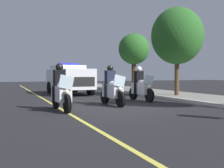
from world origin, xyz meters
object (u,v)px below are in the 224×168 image
Objects in this scene: police_motorcycle_lead_right at (112,89)px; tree_mid_block at (177,36)px; tree_far_back at (134,49)px; police_suv at (69,78)px; police_motorcycle_trailing at (141,87)px; police_motorcycle_lead_left at (61,91)px.

police_motorcycle_lead_right is 6.46m from tree_mid_block.
police_suv is at bearing -67.08° from tree_far_back.
tree_mid_block is at bearing 114.69° from police_motorcycle_trailing.
police_motorcycle_trailing is at bearing 20.89° from police_suv.
police_motorcycle_trailing is at bearing 121.39° from police_motorcycle_lead_right.
police_motorcycle_lead_right is 7.08m from police_suv.
tree_mid_block is (4.39, 5.34, 2.46)m from police_suv.
tree_mid_block reaches higher than police_motorcycle_lead_right.
police_motorcycle_trailing is (-1.24, 2.04, 0.00)m from police_motorcycle_lead_right.
police_suv is at bearing -129.43° from tree_mid_block.
police_motorcycle_lead_left and police_motorcycle_trailing have the same top height.
police_motorcycle_lead_right is at bearing -62.56° from tree_mid_block.
police_motorcycle_lead_right and police_motorcycle_trailing have the same top height.
tree_mid_block reaches higher than police_suv.
tree_far_back is at bearing 148.74° from police_motorcycle_lead_right.
tree_far_back is (-10.50, 8.19, 2.66)m from police_motorcycle_lead_left.
tree_mid_block is at bearing -5.63° from tree_far_back.
police_motorcycle_trailing is 0.42× the size of tree_mid_block.
police_suv is (-5.83, -2.22, 0.37)m from police_motorcycle_trailing.
police_motorcycle_lead_left is 8.78m from tree_mid_block.
police_motorcycle_lead_right is 0.43× the size of police_suv.
tree_mid_block is (-2.68, 5.15, 2.83)m from police_motorcycle_lead_right.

